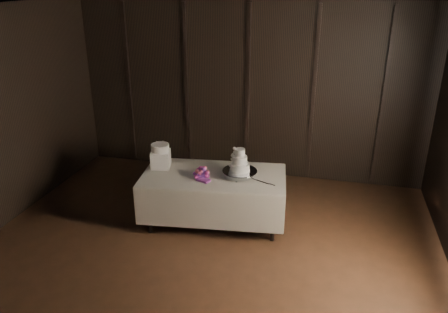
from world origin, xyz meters
The scene contains 8 objects.
room centered at (0.00, 0.00, 1.50)m, with size 6.08×7.08×3.08m.
display_table centered at (-0.10, 1.62, 0.42)m, with size 2.10×1.27×0.76m.
cake_stand centered at (0.27, 1.65, 0.81)m, with size 0.48×0.48×0.09m, color silver.
wedding_cake centered at (0.24, 1.64, 0.98)m, with size 0.31×0.27×0.32m.
bouquet centered at (-0.23, 1.51, 0.82)m, with size 0.29×0.39×0.19m, color #C14360, non-canonical shape.
box_pedestal centered at (-0.90, 1.69, 0.89)m, with size 0.26×0.26×0.25m, color white.
small_cake centered at (-0.90, 1.69, 1.06)m, with size 0.26×0.26×0.10m, color white.
cake_knife centered at (0.57, 1.56, 0.77)m, with size 0.37×0.02×0.01m, color silver.
Camera 1 is at (1.39, -3.69, 3.31)m, focal length 35.00 mm.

